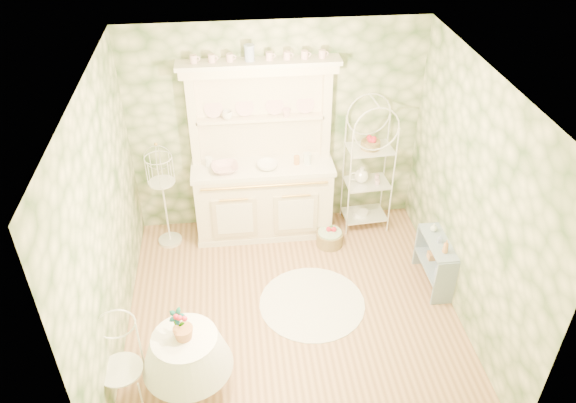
{
  "coord_description": "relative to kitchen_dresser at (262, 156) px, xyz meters",
  "views": [
    {
      "loc": [
        -0.55,
        -4.4,
        4.55
      ],
      "look_at": [
        0.0,
        0.5,
        1.15
      ],
      "focal_mm": 35.0,
      "sensor_mm": 36.0,
      "label": 1
    }
  ],
  "objects": [
    {
      "name": "side_shelf",
      "position": [
        1.88,
        -1.22,
        -0.85
      ],
      "size": [
        0.29,
        0.7,
        0.59
      ],
      "primitive_type": "cube",
      "rotation": [
        0.0,
        0.0,
        0.06
      ],
      "color": "#8197A9",
      "rests_on": "floor"
    },
    {
      "name": "bottle_glass",
      "position": [
        1.88,
        -1.03,
        -0.5
      ],
      "size": [
        0.1,
        0.1,
        0.1
      ],
      "primitive_type": "imported",
      "rotation": [
        0.0,
        0.0,
        0.26
      ],
      "color": "silver",
      "rests_on": "side_shelf"
    },
    {
      "name": "wall_right",
      "position": [
        2.0,
        -1.52,
        0.21
      ],
      "size": [
        3.6,
        3.6,
        0.0
      ],
      "primitive_type": "plane",
      "color": "beige",
      "rests_on": "floor"
    },
    {
      "name": "potted_geranium",
      "position": [
        -0.93,
        -2.37,
        -0.3
      ],
      "size": [
        0.19,
        0.16,
        0.3
      ],
      "primitive_type": "imported",
      "rotation": [
        0.0,
        0.0,
        -0.4
      ],
      "color": "#3F7238",
      "rests_on": "round_table"
    },
    {
      "name": "bowl_floral",
      "position": [
        -0.46,
        -0.09,
        -0.13
      ],
      "size": [
        0.35,
        0.35,
        0.08
      ],
      "primitive_type": "imported",
      "rotation": [
        0.0,
        0.0,
        0.09
      ],
      "color": "white",
      "rests_on": "kitchen_dresser"
    },
    {
      "name": "lace_rug",
      "position": [
        0.43,
        -1.41,
        -1.14
      ],
      "size": [
        1.45,
        1.45,
        0.01
      ],
      "primitive_type": "cylinder",
      "rotation": [
        0.0,
        0.0,
        -0.24
      ],
      "color": "white",
      "rests_on": "floor"
    },
    {
      "name": "bottle_blue",
      "position": [
        1.88,
        -1.24,
        -0.49
      ],
      "size": [
        0.05,
        0.05,
        0.1
      ],
      "primitive_type": "imported",
      "rotation": [
        0.0,
        0.0,
        -0.1
      ],
      "color": "#90A1CC",
      "rests_on": "side_shelf"
    },
    {
      "name": "wall_back",
      "position": [
        0.2,
        0.28,
        0.21
      ],
      "size": [
        3.6,
        3.6,
        0.0
      ],
      "primitive_type": "plane",
      "color": "beige",
      "rests_on": "floor"
    },
    {
      "name": "wall_front",
      "position": [
        0.2,
        -3.32,
        0.21
      ],
      "size": [
        3.6,
        3.6,
        0.0
      ],
      "primitive_type": "plane",
      "color": "beige",
      "rests_on": "floor"
    },
    {
      "name": "bottle_amber",
      "position": [
        1.88,
        -1.42,
        -0.46
      ],
      "size": [
        0.08,
        0.08,
        0.16
      ],
      "primitive_type": "imported",
      "rotation": [
        0.0,
        0.0,
        -0.23
      ],
      "color": "#C58447",
      "rests_on": "side_shelf"
    },
    {
      "name": "cup_right",
      "position": [
        0.31,
        0.14,
        0.47
      ],
      "size": [
        0.13,
        0.13,
        0.1
      ],
      "primitive_type": "imported",
      "rotation": [
        0.0,
        0.0,
        0.33
      ],
      "color": "white",
      "rests_on": "kitchen_dresser"
    },
    {
      "name": "wall_left",
      "position": [
        -1.6,
        -1.52,
        0.21
      ],
      "size": [
        3.6,
        3.6,
        0.0
      ],
      "primitive_type": "plane",
      "color": "beige",
      "rests_on": "floor"
    },
    {
      "name": "floor",
      "position": [
        0.2,
        -1.52,
        -1.15
      ],
      "size": [
        3.6,
        3.6,
        0.0
      ],
      "primitive_type": "plane",
      "color": "tan",
      "rests_on": "ground"
    },
    {
      "name": "bakers_rack",
      "position": [
        1.34,
        0.01,
        -0.29
      ],
      "size": [
        0.56,
        0.42,
        1.72
      ],
      "primitive_type": "cube",
      "rotation": [
        0.0,
        0.0,
        0.07
      ],
      "color": "white",
      "rests_on": "floor"
    },
    {
      "name": "kitchen_dresser",
      "position": [
        0.0,
        0.0,
        0.0
      ],
      "size": [
        1.87,
        0.61,
        2.29
      ],
      "primitive_type": "cube",
      "color": "white",
      "rests_on": "floor"
    },
    {
      "name": "bowl_white",
      "position": [
        0.05,
        -0.08,
        -0.13
      ],
      "size": [
        0.27,
        0.27,
        0.08
      ],
      "primitive_type": "imported",
      "rotation": [
        0.0,
        0.0,
        0.06
      ],
      "color": "white",
      "rests_on": "kitchen_dresser"
    },
    {
      "name": "ceiling",
      "position": [
        0.2,
        -1.52,
        1.56
      ],
      "size": [
        3.6,
        3.6,
        0.0
      ],
      "primitive_type": "plane",
      "color": "white",
      "rests_on": "floor"
    },
    {
      "name": "birdcage_stand",
      "position": [
        -1.23,
        -0.1,
        -0.4
      ],
      "size": [
        0.39,
        0.39,
        1.5
      ],
      "primitive_type": "cube",
      "rotation": [
        0.0,
        0.0,
        0.1
      ],
      "color": "white",
      "rests_on": "floor"
    },
    {
      "name": "floor_basket",
      "position": [
        0.81,
        -0.38,
        -1.05
      ],
      "size": [
        0.36,
        0.36,
        0.19
      ],
      "primitive_type": "cylinder",
      "rotation": [
        0.0,
        0.0,
        -0.24
      ],
      "color": "olive",
      "rests_on": "floor"
    },
    {
      "name": "round_table",
      "position": [
        -0.89,
        -2.41,
        -0.78
      ],
      "size": [
        0.87,
        0.87,
        0.73
      ],
      "primitive_type": "cylinder",
      "rotation": [
        0.0,
        0.0,
        -0.38
      ],
      "color": "white",
      "rests_on": "floor"
    },
    {
      "name": "cafe_chair",
      "position": [
        -1.48,
        -2.49,
        -0.65
      ],
      "size": [
        0.54,
        0.54,
        1.0
      ],
      "primitive_type": "cube",
      "rotation": [
        0.0,
        0.0,
        0.21
      ],
      "color": "white",
      "rests_on": "floor"
    },
    {
      "name": "cup_left",
      "position": [
        -0.39,
        0.16,
        0.47
      ],
      "size": [
        0.16,
        0.16,
        0.1
      ],
      "primitive_type": "imported",
      "rotation": [
        0.0,
        0.0,
        0.39
      ],
      "color": "white",
      "rests_on": "kitchen_dresser"
    }
  ]
}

